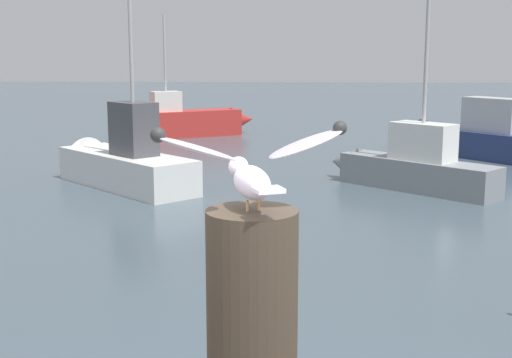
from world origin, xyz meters
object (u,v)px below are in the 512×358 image
at_px(boat_grey, 408,165).
at_px(boat_navy, 468,137).
at_px(seagull, 251,168).
at_px(boat_red, 189,121).
at_px(boat_white, 115,161).

bearing_deg(boat_grey, boat_navy, 63.41).
bearing_deg(seagull, boat_grey, 78.43).
height_order(boat_navy, boat_red, boat_red).
distance_m(boat_white, boat_navy, 9.63).
bearing_deg(boat_red, boat_white, -92.44).
height_order(seagull, boat_white, boat_white).
xyz_separation_m(boat_navy, boat_grey, (-2.36, -4.72, -0.01)).
xyz_separation_m(seagull, boat_red, (-3.22, 20.94, -1.97)).
bearing_deg(boat_white, boat_grey, -1.43).
xyz_separation_m(boat_white, boat_grey, (6.11, -0.15, -0.01)).
distance_m(seagull, boat_red, 21.28).
distance_m(boat_white, boat_red, 8.46).
xyz_separation_m(boat_white, boat_navy, (8.47, 4.57, 0.00)).
height_order(seagull, boat_navy, seagull).
bearing_deg(boat_navy, boat_white, -151.67).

